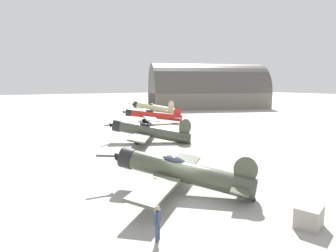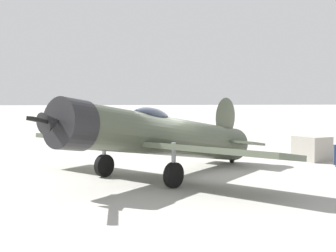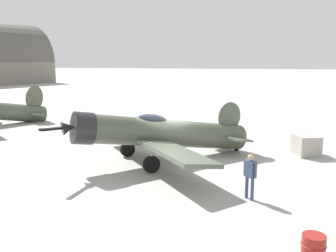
# 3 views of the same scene
# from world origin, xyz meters

# --- Properties ---
(ground_plane) EXTENTS (400.00, 400.00, 0.00)m
(ground_plane) POSITION_xyz_m (0.00, 0.00, 0.00)
(ground_plane) COLOR #A8A59E
(airplane_foreground) EXTENTS (9.21, 9.32, 2.93)m
(airplane_foreground) POSITION_xyz_m (-0.39, -0.32, 1.47)
(airplane_foreground) COLOR #4C5442
(airplane_foreground) RESTS_ON ground_plane
(ground_crew_mechanic) EXTENTS (0.49, 0.53, 1.72)m
(ground_crew_mechanic) POSITION_xyz_m (4.21, -4.55, 1.04)
(ground_crew_mechanic) COLOR #384766
(ground_crew_mechanic) RESTS_ON ground_plane
(equipment_crate) EXTENTS (1.56, 1.72, 1.10)m
(equipment_crate) POSITION_xyz_m (7.09, 2.77, 0.55)
(equipment_crate) COLOR #9E998E
(equipment_crate) RESTS_ON ground_plane
(fuel_drum) EXTENTS (0.62, 0.62, 0.86)m
(fuel_drum) POSITION_xyz_m (5.84, -8.82, 0.43)
(fuel_drum) COLOR maroon
(fuel_drum) RESTS_ON ground_plane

